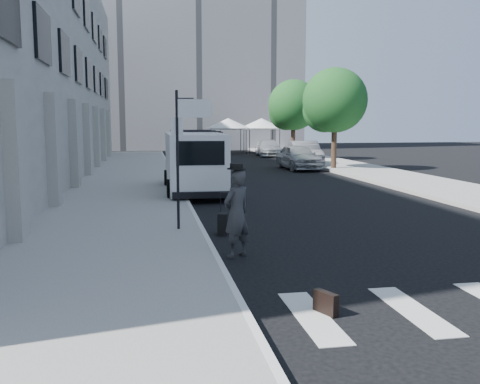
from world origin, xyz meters
name	(u,v)px	position (x,y,z in m)	size (l,w,h in m)	color
ground	(314,262)	(0.00, 0.00, 0.00)	(120.00, 120.00, 0.00)	black
sidewalk_left	(129,180)	(-4.25, 16.00, 0.07)	(4.50, 48.00, 0.15)	gray
sidewalk_right	(356,169)	(9.00, 20.00, 0.07)	(4.00, 56.00, 0.15)	gray
building_far	(193,33)	(2.00, 50.00, 12.50)	(22.00, 12.00, 25.00)	slate
sign_pole	(187,130)	(-2.36, 3.20, 2.65)	(1.03, 0.07, 3.50)	black
tree_near	(332,103)	(7.50, 20.15, 3.97)	(3.80, 3.83, 6.03)	black
tree_far	(292,107)	(7.50, 29.15, 3.97)	(3.80, 3.83, 6.03)	black
tent_left	(228,124)	(4.00, 38.00, 2.71)	(4.00, 4.00, 3.20)	black
tent_right	(261,124)	(7.20, 38.50, 2.71)	(4.00, 4.00, 3.20)	black
businessman	(237,214)	(-1.52, 0.68, 0.94)	(0.69, 0.45, 1.88)	#303132
briefcase	(326,303)	(-0.76, -2.92, 0.17)	(0.12, 0.44, 0.34)	black
suitcase	(223,224)	(-1.47, 3.00, 0.29)	(0.35, 0.44, 1.07)	black
cargo_van	(194,162)	(-1.50, 11.22, 1.25)	(2.34, 6.46, 2.41)	white
parked_car_a	(298,157)	(5.65, 20.88, 0.77)	(1.82, 4.53, 1.54)	#9FA3A7
parked_car_b	(304,154)	(6.80, 23.34, 0.81)	(1.72, 4.92, 1.62)	#595A60
parked_car_c	(269,148)	(6.80, 33.75, 0.68)	(1.90, 4.68, 1.36)	#A6A9AE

